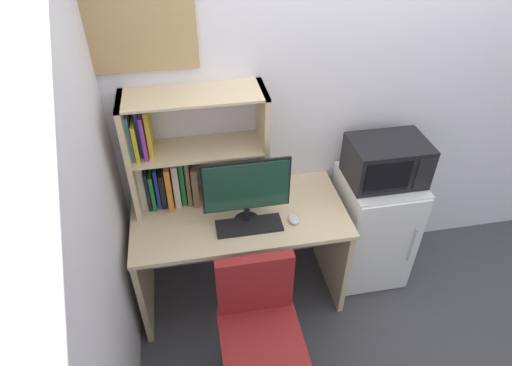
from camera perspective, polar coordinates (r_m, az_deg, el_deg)
The scene contains 10 objects.
wall_back at distance 3.10m, azimuth 21.00°, elevation 10.86°, with size 6.40×0.04×2.60m, color silver.
desk at distance 2.88m, azimuth -2.10°, elevation -7.40°, with size 1.34×0.66×0.77m.
hutch_bookshelf at distance 2.66m, azimuth -10.18°, elevation 3.46°, with size 0.82×0.29×0.74m.
monitor at distance 2.49m, azimuth -1.27°, elevation -0.76°, with size 0.52×0.16×0.45m.
keyboard at distance 2.62m, azimuth -0.91°, elevation -5.64°, with size 0.40×0.15×0.02m, color black.
computer_mouse at distance 2.67m, azimuth 4.95°, elevation -4.70°, with size 0.07×0.10×0.03m, color silver.
mini_fridge at distance 3.22m, azimuth 15.01°, elevation -5.60°, with size 0.49×0.51×0.86m.
microwave at distance 2.88m, azimuth 16.80°, elevation 2.78°, with size 0.48×0.35×0.28m.
desk_chair at distance 2.60m, azimuth 0.47°, elevation -19.75°, with size 0.51×0.51×0.89m.
wall_corkboard at distance 2.45m, azimuth -16.41°, elevation 19.25°, with size 0.69×0.02×0.50m, color tan.
Camera 1 is at (-1.14, -2.34, 2.58)m, focal length 30.40 mm.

